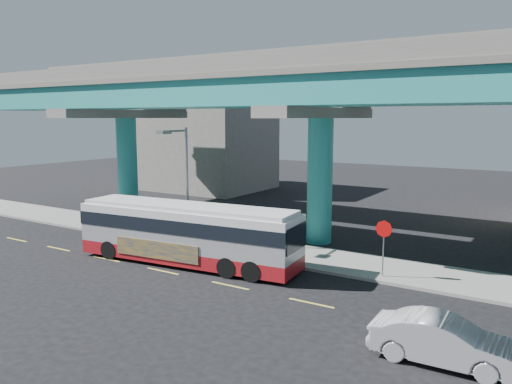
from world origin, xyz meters
The scene contains 10 objects.
ground centered at (0.00, 0.00, 0.00)m, with size 120.00×120.00×0.00m, color black.
sidewalk centered at (0.00, 5.50, 0.07)m, with size 70.00×4.00×0.15m, color gray.
lane_markings centered at (0.00, -0.30, 0.01)m, with size 58.00×0.12×0.01m.
viaduct centered at (0.00, 9.11, 9.14)m, with size 52.00×12.40×11.70m.
building_concrete centered at (-20.00, 24.00, 4.50)m, with size 12.00×10.00×9.00m, color gray.
transit_bus centered at (-3.81, 1.36, 1.68)m, with size 12.16×3.78×3.07m.
sedan centered at (9.59, -2.69, 0.72)m, with size 4.44×1.66×1.45m, color #ADACB1.
parked_car centered at (-13.36, 5.75, 0.88)m, with size 4.63×2.99×1.47m, color #2F2F35.
street_lamp centered at (-5.97, 3.47, 4.59)m, with size 0.50×2.25×6.74m.
stop_sign centered at (5.46, 4.18, 2.06)m, with size 0.79×0.08×2.63m.
Camera 1 is at (12.31, -17.81, 7.41)m, focal length 35.00 mm.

